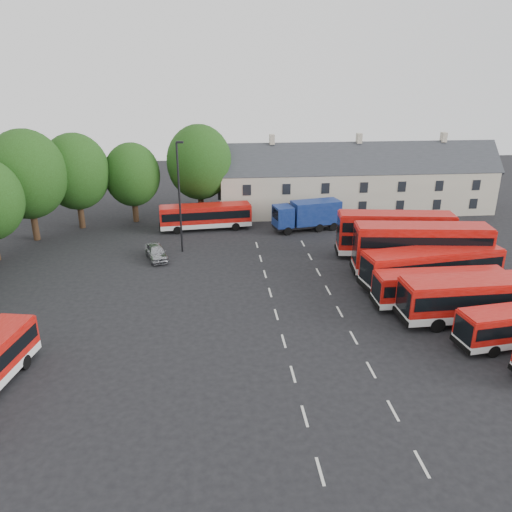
% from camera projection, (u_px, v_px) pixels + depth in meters
% --- Properties ---
extents(ground, '(140.00, 140.00, 0.00)m').
position_uv_depth(ground, '(280.00, 327.00, 36.67)').
color(ground, black).
rests_on(ground, ground).
extents(lane_markings, '(5.15, 33.80, 0.01)m').
position_uv_depth(lane_markings, '(308.00, 313.00, 38.74)').
color(lane_markings, beige).
rests_on(lane_markings, ground).
extents(treeline, '(29.92, 32.59, 12.01)m').
position_uv_depth(treeline, '(52.00, 185.00, 50.49)').
color(treeline, black).
rests_on(treeline, ground).
extents(terrace_houses, '(35.70, 7.13, 10.06)m').
position_uv_depth(terrace_houses, '(356.00, 182.00, 64.38)').
color(terrace_houses, beige).
rests_on(terrace_houses, ground).
extents(bus_row_c, '(12.33, 3.19, 3.46)m').
position_uv_depth(bus_row_c, '(482.00, 296.00, 36.88)').
color(bus_row_c, silver).
rests_on(bus_row_c, ground).
extents(bus_row_d, '(10.44, 2.43, 2.95)m').
position_uv_depth(bus_row_d, '(441.00, 286.00, 39.20)').
color(bus_row_d, silver).
rests_on(bus_row_d, ground).
extents(bus_row_e, '(12.45, 4.48, 3.44)m').
position_uv_depth(bus_row_e, '(432.00, 265.00, 42.60)').
color(bus_row_e, silver).
rests_on(bus_row_e, ground).
extents(bus_dd_south, '(12.08, 4.09, 4.86)m').
position_uv_depth(bus_dd_south, '(421.00, 247.00, 44.62)').
color(bus_dd_south, silver).
rests_on(bus_dd_south, ground).
extents(bus_dd_north, '(11.40, 4.01, 4.57)m').
position_uv_depth(bus_dd_north, '(395.00, 232.00, 49.16)').
color(bus_dd_north, silver).
rests_on(bus_dd_north, ground).
extents(bus_north, '(10.67, 3.46, 2.96)m').
position_uv_depth(bus_north, '(206.00, 215.00, 57.80)').
color(bus_north, silver).
rests_on(bus_north, ground).
extents(box_truck, '(8.10, 3.98, 3.40)m').
position_uv_depth(box_truck, '(308.00, 214.00, 57.59)').
color(box_truck, black).
rests_on(box_truck, ground).
extents(silver_car, '(2.91, 4.63, 1.47)m').
position_uv_depth(silver_car, '(156.00, 252.00, 49.25)').
color(silver_car, '#999BA0').
rests_on(silver_car, ground).
extents(lamppost, '(0.78, 0.38, 11.25)m').
position_uv_depth(lamppost, '(180.00, 195.00, 49.39)').
color(lamppost, black).
rests_on(lamppost, ground).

